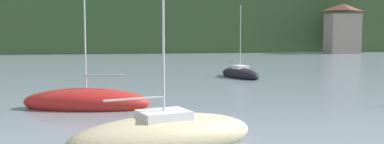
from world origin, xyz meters
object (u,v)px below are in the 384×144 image
object	(u,v)px
shore_building_westcentral	(342,29)
sailboat_mid_6	(86,102)
sailboat_far_3	(240,74)
sailboat_near_4	(164,136)

from	to	relation	value
shore_building_westcentral	sailboat_mid_6	size ratio (longest dim) A/B	0.97
sailboat_far_3	sailboat_near_4	distance (m)	28.70
sailboat_far_3	sailboat_mid_6	world-z (taller)	sailboat_mid_6
sailboat_mid_6	shore_building_westcentral	bearing A→B (deg)	-116.19
shore_building_westcentral	sailboat_mid_6	world-z (taller)	shore_building_westcentral
sailboat_mid_6	sailboat_far_3	bearing A→B (deg)	-118.44
shore_building_westcentral	sailboat_far_3	bearing A→B (deg)	-127.69
sailboat_far_3	sailboat_near_4	world-z (taller)	sailboat_near_4
sailboat_far_3	sailboat_near_4	xyz separation A→B (m)	(-10.72, -26.62, 0.10)
sailboat_near_4	sailboat_far_3	bearing A→B (deg)	50.97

